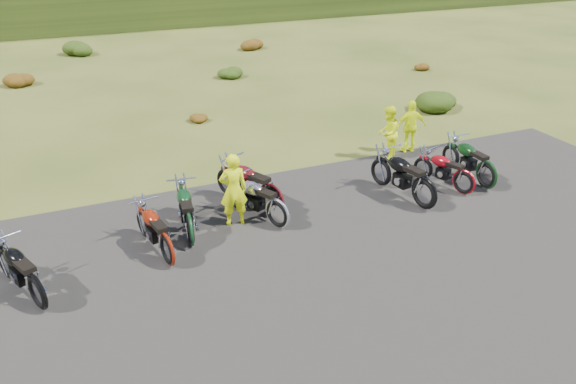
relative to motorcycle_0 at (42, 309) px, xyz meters
name	(u,v)px	position (x,y,z in m)	size (l,w,h in m)	color
ground	(322,246)	(5.78, -0.05, 0.00)	(300.00, 300.00, 0.00)	#364416
gravel_pad	(368,297)	(5.78, -2.05, 0.00)	(20.00, 12.00, 0.04)	black
shrub_2	(18,78)	(-0.42, 16.55, 0.38)	(1.30, 1.30, 0.77)	#61270C
shrub_3	(79,47)	(2.48, 21.85, 0.46)	(1.56, 1.56, 0.92)	#1F350D
shrub_4	(197,116)	(5.38, 9.15, 0.23)	(0.77, 0.77, 0.45)	#61270C
shrub_5	(229,71)	(8.28, 14.45, 0.31)	(1.03, 1.03, 0.61)	#1F350D
shrub_6	(250,42)	(11.18, 19.75, 0.38)	(1.30, 1.30, 0.77)	#61270C
shrub_7	(437,97)	(14.08, 7.05, 0.46)	(1.56, 1.56, 0.92)	#1F350D
shrub_8	(419,65)	(16.98, 12.35, 0.23)	(0.77, 0.77, 0.45)	#61270C
motorcycle_0	(42,309)	(0.00, 0.00, 0.00)	(2.08, 0.69, 1.09)	black
motorcycle_1	(169,265)	(2.50, 0.53, 0.00)	(2.03, 0.68, 1.06)	maroon
motorcycle_2	(192,245)	(3.13, 1.12, 0.00)	(2.11, 0.70, 1.10)	#0E3417
motorcycle_3	(278,228)	(5.17, 1.06, 0.00)	(2.08, 0.69, 1.09)	silver
motorcycle_4	(272,215)	(5.28, 1.72, 0.00)	(2.30, 0.77, 1.20)	#500D10
motorcycle_5	(422,209)	(8.86, 0.54, 0.00)	(2.34, 0.78, 1.23)	black
motorcycle_6	(462,195)	(10.29, 0.81, 0.00)	(1.90, 0.63, 0.99)	maroon
motorcycle_7	(484,189)	(11.06, 0.86, 0.00)	(2.15, 0.72, 1.13)	black
person_middle	(233,191)	(4.31, 1.63, 0.89)	(0.65, 0.42, 1.77)	#D6E70C
person_right_a	(388,134)	(9.73, 3.64, 0.81)	(0.78, 0.61, 1.61)	#D6E70C
person_right_b	(411,127)	(10.68, 3.86, 0.80)	(0.94, 0.39, 1.61)	#D6E70C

